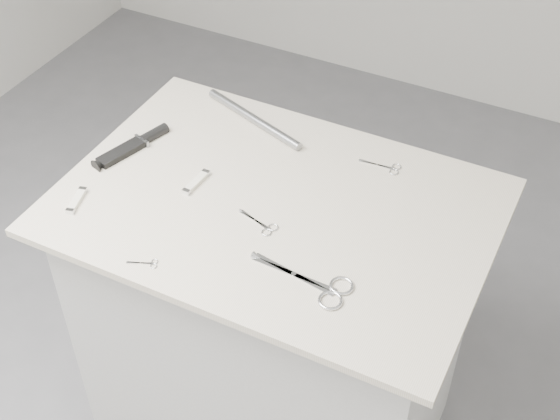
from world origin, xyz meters
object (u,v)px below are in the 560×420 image
at_px(pocket_knife_b, 196,182).
at_px(embroidery_scissors_a, 263,225).
at_px(large_shears, 321,286).
at_px(tiny_scissors, 147,263).
at_px(embroidery_scissors_b, 387,167).
at_px(plinth, 276,332).
at_px(pocket_knife_a, 77,200).
at_px(metal_rail, 254,119).
at_px(sheathed_knife, 136,144).

bearing_deg(pocket_knife_b, embroidery_scissors_a, -101.73).
bearing_deg(large_shears, tiny_scissors, -158.07).
distance_m(large_shears, embroidery_scissors_b, 0.43).
bearing_deg(plinth, embroidery_scissors_a, -83.65).
relative_size(embroidery_scissors_a, pocket_knife_a, 1.20).
distance_m(tiny_scissors, pocket_knife_a, 0.27).
bearing_deg(embroidery_scissors_b, tiny_scissors, -126.30).
xyz_separation_m(pocket_knife_a, metal_rail, (0.22, 0.46, 0.01)).
distance_m(plinth, embroidery_scissors_a, 0.48).
bearing_deg(sheathed_knife, large_shears, -92.77).
distance_m(pocket_knife_b, metal_rail, 0.28).
xyz_separation_m(embroidery_scissors_a, pocket_knife_b, (-0.21, 0.06, 0.00)).
height_order(large_shears, pocket_knife_a, pocket_knife_a).
distance_m(pocket_knife_a, metal_rail, 0.51).
xyz_separation_m(large_shears, embroidery_scissors_b, (-0.02, 0.43, -0.00)).
bearing_deg(embroidery_scissors_b, pocket_knife_a, -147.25).
relative_size(embroidery_scissors_a, tiny_scissors, 1.60).
bearing_deg(large_shears, pocket_knife_b, 162.82).
bearing_deg(metal_rail, plinth, -53.06).
distance_m(embroidery_scissors_a, embroidery_scissors_b, 0.36).
bearing_deg(embroidery_scissors_b, large_shears, -91.31).
bearing_deg(metal_rail, embroidery_scissors_a, -58.89).
bearing_deg(metal_rail, large_shears, -48.45).
height_order(tiny_scissors, sheathed_knife, sheathed_knife).
relative_size(embroidery_scissors_b, tiny_scissors, 1.56).
xyz_separation_m(embroidery_scissors_b, metal_rail, (-0.38, 0.02, 0.01)).
relative_size(large_shears, tiny_scissors, 3.46).
height_order(plinth, embroidery_scissors_b, embroidery_scissors_b).
bearing_deg(pocket_knife_b, plinth, -80.42).
relative_size(plinth, tiny_scissors, 13.56).
bearing_deg(embroidery_scissors_b, embroidery_scissors_a, -122.47).
bearing_deg(metal_rail, pocket_knife_b, -91.03).
bearing_deg(pocket_knife_a, metal_rail, -40.44).
relative_size(embroidery_scissors_b, metal_rail, 0.31).
relative_size(large_shears, pocket_knife_b, 2.45).
bearing_deg(pocket_knife_a, embroidery_scissors_a, -88.79).
xyz_separation_m(plinth, embroidery_scissors_b, (0.18, 0.24, 0.47)).
bearing_deg(embroidery_scissors_a, tiny_scissors, -111.34).
distance_m(large_shears, metal_rail, 0.60).
bearing_deg(pocket_knife_b, metal_rail, 2.63).
bearing_deg(metal_rail, embroidery_scissors_b, -2.95).
bearing_deg(plinth, embroidery_scissors_b, 52.71).
distance_m(pocket_knife_a, pocket_knife_b, 0.28).
distance_m(large_shears, embroidery_scissors_a, 0.22).
bearing_deg(pocket_knife_b, embroidery_scissors_b, -52.08).
relative_size(tiny_scissors, sheathed_knife, 0.32).
bearing_deg(sheathed_knife, embroidery_scissors_a, -87.89).
height_order(pocket_knife_a, metal_rail, metal_rail).
bearing_deg(sheathed_knife, tiny_scissors, -125.27).
bearing_deg(embroidery_scissors_a, pocket_knife_b, -179.14).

